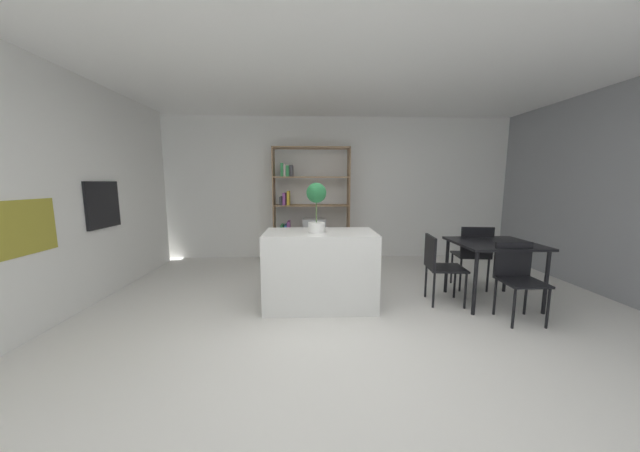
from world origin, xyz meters
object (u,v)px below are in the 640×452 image
Objects in this scene: dining_table at (494,249)px; dining_chair_near at (517,274)px; open_bookshelf at (306,210)px; dining_chair_island_side at (439,263)px; dining_chair_far at (473,251)px; built_in_oven at (103,204)px; potted_plant_on_island at (316,202)px; kitchen_island at (320,269)px.

dining_table is 0.49m from dining_chair_near.
open_bookshelf is 2.78m from dining_chair_island_side.
dining_chair_near is (0.01, -0.92, -0.04)m from dining_chair_far.
open_bookshelf is at bearing 137.42° from dining_table.
built_in_oven is 0.73× the size of dining_chair_near.
potted_plant_on_island is 0.27× the size of open_bookshelf.
dining_chair_far reaches higher than dining_chair_island_side.
dining_chair_far is (2.20, 0.53, -0.73)m from potted_plant_on_island.
potted_plant_on_island is 0.62× the size of dining_table.
built_in_oven is 0.29× the size of open_bookshelf.
kitchen_island is 2.27m from open_bookshelf.
dining_chair_far is 1.06× the size of dining_chair_island_side.
dining_chair_near is at bearing -11.33° from kitchen_island.
dining_table is at bearing -84.98° from dining_chair_island_side.
dining_chair_island_side is at bearing 1.33° from kitchen_island.
kitchen_island is at bearing 46.85° from potted_plant_on_island.
dining_chair_near reaches higher than dining_table.
potted_plant_on_island is (2.77, -0.47, 0.06)m from built_in_oven.
dining_chair_near is (0.00, -0.46, -0.17)m from dining_table.
dining_chair_far is (4.97, 0.06, -0.67)m from built_in_oven.
built_in_oven is 0.68× the size of dining_chair_far.
kitchen_island is 2.21m from dining_chair_near.
open_bookshelf is 2.54× the size of dining_chair_near.
potted_plant_on_island is at bearing -9.70° from built_in_oven.
dining_table is at bearing 97.61° from dining_chair_far.
built_in_oven is at bearing 170.30° from potted_plant_on_island.
dining_chair_far is at bearing 12.57° from kitchen_island.
potted_plant_on_island is at bearing 170.99° from dining_chair_near.
potted_plant_on_island is at bearing -86.16° from open_bookshelf.
dining_chair_near is (4.98, -0.86, -0.71)m from built_in_oven.
built_in_oven reaches higher than potted_plant_on_island.
dining_chair_island_side is (1.48, 0.03, 0.06)m from kitchen_island.
built_in_oven is 0.65× the size of dining_table.
potted_plant_on_island is at bearing 19.83° from dining_chair_far.
kitchen_island is 0.62× the size of open_bookshelf.
open_bookshelf is at bearing 43.61° from dining_chair_island_side.
kitchen_island is at bearing -84.93° from open_bookshelf.
dining_chair_near is 0.83m from dining_chair_island_side.
dining_chair_far is at bearing 0.64° from built_in_oven.
potted_plant_on_island reaches higher than dining_chair_near.
kitchen_island is 1.46× the size of dining_chair_far.
dining_chair_island_side is (-0.69, 0.47, 0.00)m from dining_chair_near.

